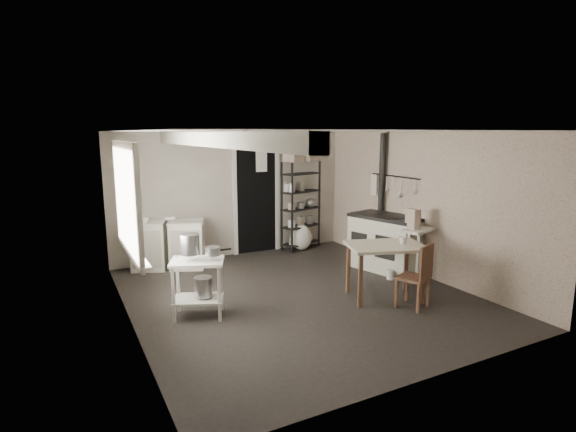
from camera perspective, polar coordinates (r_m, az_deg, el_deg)
name	(u,v)px	position (r m, az deg, el deg)	size (l,w,h in m)	color
floor	(298,295)	(6.49, 1.24, -10.03)	(5.00, 5.00, 0.00)	black
ceiling	(298,131)	(6.08, 1.33, 10.73)	(5.00, 5.00, 0.00)	silver
wall_back	(234,194)	(8.43, -6.93, 2.75)	(4.50, 0.02, 2.30)	#ACA292
wall_front	(433,261)	(4.22, 17.92, -5.47)	(4.50, 0.02, 2.30)	#ACA292
wall_left	(127,232)	(5.49, -19.80, -1.97)	(0.02, 5.00, 2.30)	#ACA292
wall_right	(421,204)	(7.51, 16.51, 1.45)	(0.02, 5.00, 2.30)	#ACA292
window	(125,200)	(5.62, -20.00, 1.94)	(0.12, 1.76, 1.28)	beige
doorway	(256,201)	(8.59, -4.03, 1.93)	(0.96, 0.10, 2.08)	beige
ceiling_beam	(212,139)	(5.60, -9.65, 9.59)	(0.18, 5.00, 0.18)	beige
wallpaper_panel	(420,204)	(7.51, 16.45, 1.44)	(0.01, 5.00, 2.30)	beige
utensil_rail	(394,176)	(7.86, 13.31, 4.92)	(0.06, 1.20, 0.44)	#AAABAD
prep_table	(198,286)	(5.77, -11.35, -8.69)	(0.64, 0.46, 0.73)	beige
stockpot	(190,244)	(5.61, -12.38, -3.51)	(0.24, 0.24, 0.25)	#AAABAD
saucepan	(213,251)	(5.59, -9.56, -4.41)	(0.18, 0.18, 0.10)	#AAABAD
bucket	(203,287)	(5.77, -10.70, -8.80)	(0.23, 0.23, 0.25)	#AAABAD
base_cabinets	(168,242)	(7.89, -14.97, -3.17)	(1.25, 0.53, 0.82)	silver
mixing_bowl	(170,213)	(7.79, -14.80, 0.37)	(0.27, 0.27, 0.07)	silver
counter_cup	(144,214)	(7.67, -17.76, 0.20)	(0.13, 0.13, 0.10)	silver
shelf_rack	(301,201)	(8.84, 1.65, 1.87)	(0.82, 0.32, 1.73)	black
shelf_jar	(286,181)	(8.64, -0.28, 4.52)	(0.09, 0.09, 0.21)	silver
storage_box_a	(294,147)	(8.66, 0.73, 8.74)	(0.33, 0.29, 0.22)	beige
storage_box_b	(309,148)	(8.90, 2.69, 8.64)	(0.26, 0.24, 0.17)	beige
stove	(386,244)	(7.73, 12.31, -3.49)	(0.65, 1.18, 0.93)	silver
stovepipe	(382,173)	(8.03, 11.87, 5.38)	(0.11, 0.11, 1.41)	black
side_ledge	(417,255)	(7.19, 16.11, -4.79)	(0.55, 0.29, 0.84)	beige
oats_box	(413,218)	(7.03, 15.58, -0.26)	(0.12, 0.21, 0.31)	beige
work_table	(384,272)	(6.41, 12.15, -6.94)	(1.01, 0.71, 0.77)	beige
table_cup	(402,241)	(6.39, 14.34, -3.09)	(0.11, 0.11, 0.10)	silver
chair	(413,272)	(6.15, 15.63, -6.84)	(0.36, 0.38, 0.87)	#523223
flour_sack	(302,238)	(8.85, 1.73, -2.81)	(0.42, 0.35, 0.50)	silver
floor_crock	(390,275)	(7.32, 12.89, -7.26)	(0.12, 0.12, 0.16)	silver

